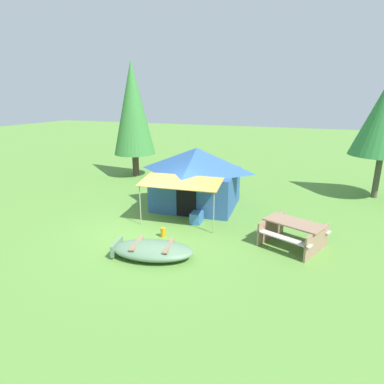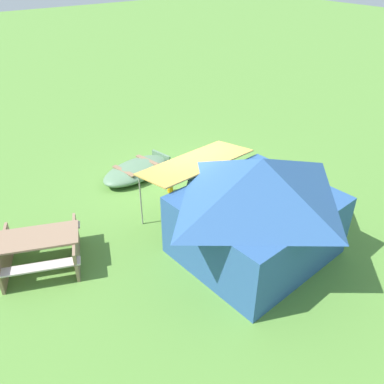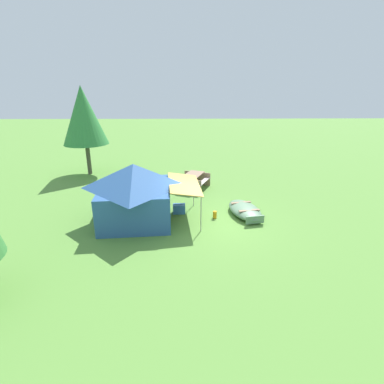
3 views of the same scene
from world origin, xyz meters
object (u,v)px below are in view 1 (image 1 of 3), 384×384
(fuel_can, at_px, (163,232))
(pine_tree_back_right, at_px, (133,109))
(cooler_box, at_px, (197,218))
(beached_rowboat, at_px, (152,250))
(canvas_cabin_tent, at_px, (197,176))
(picnic_table, at_px, (293,231))

(fuel_can, bearing_deg, pine_tree_back_right, 126.87)
(cooler_box, xyz_separation_m, pine_tree_back_right, (-5.73, 5.36, 3.51))
(beached_rowboat, bearing_deg, pine_tree_back_right, 123.75)
(cooler_box, distance_m, pine_tree_back_right, 8.60)
(pine_tree_back_right, bearing_deg, canvas_cabin_tent, -35.51)
(beached_rowboat, xyz_separation_m, fuel_can, (-0.33, 1.33, -0.07))
(beached_rowboat, height_order, cooler_box, beached_rowboat)
(pine_tree_back_right, bearing_deg, picnic_table, -33.53)
(fuel_can, xyz_separation_m, pine_tree_back_right, (-5.16, 6.88, 3.56))
(beached_rowboat, height_order, picnic_table, picnic_table)
(picnic_table, distance_m, pine_tree_back_right, 11.36)
(picnic_table, height_order, fuel_can, picnic_table)
(cooler_box, relative_size, fuel_can, 1.75)
(beached_rowboat, bearing_deg, fuel_can, 103.87)
(canvas_cabin_tent, relative_size, fuel_can, 14.23)
(canvas_cabin_tent, relative_size, pine_tree_back_right, 0.71)
(canvas_cabin_tent, distance_m, pine_tree_back_right, 6.68)
(picnic_table, bearing_deg, fuel_can, -167.56)
(pine_tree_back_right, bearing_deg, cooler_box, -43.08)
(picnic_table, distance_m, fuel_can, 4.03)
(pine_tree_back_right, bearing_deg, beached_rowboat, -56.25)
(beached_rowboat, distance_m, fuel_can, 1.38)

